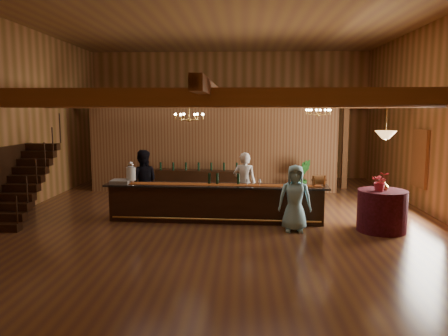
{
  "coord_description": "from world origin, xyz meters",
  "views": [
    {
      "loc": [
        0.58,
        -12.33,
        3.0
      ],
      "look_at": [
        0.02,
        0.77,
        1.25
      ],
      "focal_mm": 35.0,
      "sensor_mm": 36.0,
      "label": 1
    }
  ],
  "objects_px": {
    "chandelier_left": "(189,116)",
    "pendant_lamp": "(386,135)",
    "beverage_dispenser": "(131,173)",
    "staff_second": "(142,182)",
    "backbar_shelf": "(199,182)",
    "chandelier_right": "(318,112)",
    "floor_plant": "(301,178)",
    "bartender": "(244,184)",
    "raffle_drum": "(319,180)",
    "round_table": "(382,211)",
    "guest": "(295,198)",
    "tasting_bar": "(215,203)"
  },
  "relations": [
    {
      "from": "chandelier_right",
      "to": "raffle_drum",
      "type": "bearing_deg",
      "value": -98.47
    },
    {
      "from": "beverage_dispenser",
      "to": "round_table",
      "type": "xyz_separation_m",
      "value": [
        6.53,
        -0.98,
        -0.77
      ]
    },
    {
      "from": "round_table",
      "to": "chandelier_left",
      "type": "distance_m",
      "value": 5.61
    },
    {
      "from": "bartender",
      "to": "staff_second",
      "type": "height_order",
      "value": "staff_second"
    },
    {
      "from": "floor_plant",
      "to": "bartender",
      "type": "bearing_deg",
      "value": -124.55
    },
    {
      "from": "beverage_dispenser",
      "to": "staff_second",
      "type": "distance_m",
      "value": 0.73
    },
    {
      "from": "tasting_bar",
      "to": "guest",
      "type": "xyz_separation_m",
      "value": [
        2.03,
        -0.89,
        0.32
      ]
    },
    {
      "from": "tasting_bar",
      "to": "bartender",
      "type": "height_order",
      "value": "bartender"
    },
    {
      "from": "pendant_lamp",
      "to": "bartender",
      "type": "xyz_separation_m",
      "value": [
        -3.41,
        1.56,
        -1.49
      ]
    },
    {
      "from": "round_table",
      "to": "staff_second",
      "type": "height_order",
      "value": "staff_second"
    },
    {
      "from": "chandelier_left",
      "to": "staff_second",
      "type": "distance_m",
      "value": 2.38
    },
    {
      "from": "beverage_dispenser",
      "to": "raffle_drum",
      "type": "height_order",
      "value": "beverage_dispenser"
    },
    {
      "from": "tasting_bar",
      "to": "bartender",
      "type": "relative_size",
      "value": 3.33
    },
    {
      "from": "beverage_dispenser",
      "to": "staff_second",
      "type": "height_order",
      "value": "staff_second"
    },
    {
      "from": "beverage_dispenser",
      "to": "chandelier_right",
      "type": "bearing_deg",
      "value": 24.8
    },
    {
      "from": "chandelier_right",
      "to": "floor_plant",
      "type": "bearing_deg",
      "value": 112.16
    },
    {
      "from": "backbar_shelf",
      "to": "bartender",
      "type": "height_order",
      "value": "bartender"
    },
    {
      "from": "round_table",
      "to": "raffle_drum",
      "type": "bearing_deg",
      "value": 157.54
    },
    {
      "from": "bartender",
      "to": "floor_plant",
      "type": "xyz_separation_m",
      "value": [
        1.99,
        2.9,
        -0.26
      ]
    },
    {
      "from": "raffle_drum",
      "to": "round_table",
      "type": "xyz_separation_m",
      "value": [
        1.47,
        -0.61,
        -0.66
      ]
    },
    {
      "from": "raffle_drum",
      "to": "chandelier_right",
      "type": "bearing_deg",
      "value": 81.53
    },
    {
      "from": "chandelier_right",
      "to": "chandelier_left",
      "type": "bearing_deg",
      "value": -150.39
    },
    {
      "from": "tasting_bar",
      "to": "beverage_dispenser",
      "type": "relative_size",
      "value": 10.07
    },
    {
      "from": "pendant_lamp",
      "to": "staff_second",
      "type": "height_order",
      "value": "pendant_lamp"
    },
    {
      "from": "staff_second",
      "to": "floor_plant",
      "type": "bearing_deg",
      "value": -158.25
    },
    {
      "from": "round_table",
      "to": "floor_plant",
      "type": "distance_m",
      "value": 4.67
    },
    {
      "from": "backbar_shelf",
      "to": "raffle_drum",
      "type": "bearing_deg",
      "value": -39.27
    },
    {
      "from": "raffle_drum",
      "to": "chandelier_right",
      "type": "height_order",
      "value": "chandelier_right"
    },
    {
      "from": "round_table",
      "to": "bartender",
      "type": "relative_size",
      "value": 0.66
    },
    {
      "from": "guest",
      "to": "staff_second",
      "type": "bearing_deg",
      "value": 161.83
    },
    {
      "from": "chandelier_left",
      "to": "guest",
      "type": "height_order",
      "value": "chandelier_left"
    },
    {
      "from": "beverage_dispenser",
      "to": "staff_second",
      "type": "xyz_separation_m",
      "value": [
        0.17,
        0.61,
        -0.36
      ]
    },
    {
      "from": "round_table",
      "to": "bartender",
      "type": "bearing_deg",
      "value": 155.48
    },
    {
      "from": "beverage_dispenser",
      "to": "round_table",
      "type": "distance_m",
      "value": 6.65
    },
    {
      "from": "beverage_dispenser",
      "to": "bartender",
      "type": "xyz_separation_m",
      "value": [
        3.12,
        0.57,
        -0.38
      ]
    },
    {
      "from": "raffle_drum",
      "to": "bartender",
      "type": "xyz_separation_m",
      "value": [
        -1.94,
        0.95,
        -0.27
      ]
    },
    {
      "from": "round_table",
      "to": "guest",
      "type": "distance_m",
      "value": 2.2
    },
    {
      "from": "guest",
      "to": "tasting_bar",
      "type": "bearing_deg",
      "value": 159.92
    },
    {
      "from": "round_table",
      "to": "chandelier_right",
      "type": "xyz_separation_m",
      "value": [
        -1.04,
        3.52,
        2.43
      ]
    },
    {
      "from": "backbar_shelf",
      "to": "floor_plant",
      "type": "distance_m",
      "value": 3.62
    },
    {
      "from": "chandelier_right",
      "to": "staff_second",
      "type": "xyz_separation_m",
      "value": [
        -5.32,
        -1.93,
        -2.01
      ]
    },
    {
      "from": "chandelier_right",
      "to": "floor_plant",
      "type": "height_order",
      "value": "chandelier_right"
    },
    {
      "from": "chandelier_left",
      "to": "pendant_lamp",
      "type": "distance_m",
      "value": 5.13
    },
    {
      "from": "backbar_shelf",
      "to": "round_table",
      "type": "height_order",
      "value": "round_table"
    },
    {
      "from": "pendant_lamp",
      "to": "backbar_shelf",
      "type": "bearing_deg",
      "value": 137.94
    },
    {
      "from": "beverage_dispenser",
      "to": "backbar_shelf",
      "type": "distance_m",
      "value": 3.95
    },
    {
      "from": "tasting_bar",
      "to": "floor_plant",
      "type": "bearing_deg",
      "value": 55.82
    },
    {
      "from": "staff_second",
      "to": "pendant_lamp",
      "type": "bearing_deg",
      "value": 157.67
    },
    {
      "from": "chandelier_left",
      "to": "chandelier_right",
      "type": "xyz_separation_m",
      "value": [
        3.91,
        2.22,
        0.12
      ]
    },
    {
      "from": "staff_second",
      "to": "bartender",
      "type": "bearing_deg",
      "value": 171.02
    }
  ]
}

